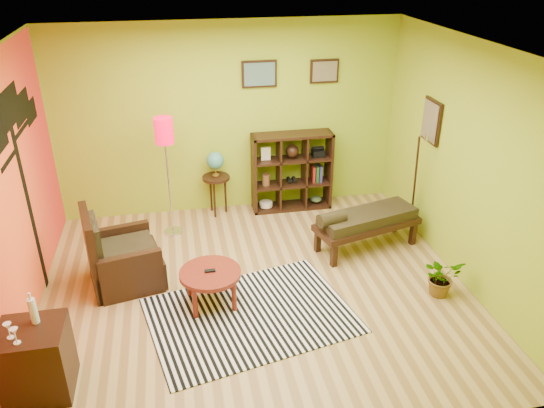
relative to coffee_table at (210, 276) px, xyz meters
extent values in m
plane|color=tan|center=(0.54, 0.17, -0.37)|extent=(5.00, 5.00, 0.00)
cube|color=#96B122|center=(0.54, 2.42, 1.03)|extent=(5.00, 0.04, 2.80)
cube|color=#96B122|center=(0.54, -2.08, 1.03)|extent=(5.00, 0.04, 2.80)
cube|color=#96B122|center=(-1.96, 0.17, 1.03)|extent=(0.04, 4.50, 2.80)
cube|color=#96B122|center=(3.04, 0.17, 1.03)|extent=(0.04, 4.50, 2.80)
cube|color=white|center=(0.54, 0.17, 2.43)|extent=(5.00, 4.50, 0.04)
cube|color=#FF521E|center=(-1.94, 0.17, 1.03)|extent=(0.01, 4.45, 2.75)
cube|color=black|center=(-1.92, 0.72, 0.68)|extent=(0.01, 0.14, 2.10)
cube|color=black|center=(-1.92, 0.77, 1.81)|extent=(0.01, 0.85, 0.40)
cube|color=black|center=(-1.92, 1.27, 1.68)|extent=(0.01, 0.70, 0.32)
cube|color=black|center=(-1.92, 1.62, 1.53)|extent=(0.01, 0.50, 0.26)
cube|color=black|center=(0.99, 2.39, 1.68)|extent=(0.50, 0.03, 0.38)
cube|color=slate|center=(0.99, 2.36, 1.68)|extent=(0.44, 0.01, 0.32)
cube|color=black|center=(1.94, 2.39, 1.68)|extent=(0.42, 0.03, 0.34)
cube|color=#7E7150|center=(1.94, 2.36, 1.68)|extent=(0.36, 0.01, 0.28)
cube|color=black|center=(3.01, 1.07, 1.28)|extent=(0.03, 0.44, 0.56)
cube|color=#7E7150|center=(2.98, 1.07, 1.28)|extent=(0.01, 0.38, 0.50)
cylinder|color=black|center=(2.89, 1.07, 0.41)|extent=(0.23, 0.34, 1.46)
cone|color=silver|center=(2.89, 0.92, 1.15)|extent=(0.08, 0.09, 0.16)
cube|color=white|center=(0.40, -0.32, -0.36)|extent=(2.45, 1.96, 0.01)
cylinder|color=maroon|center=(0.00, 0.00, 0.03)|extent=(0.69, 0.69, 0.05)
cylinder|color=maroon|center=(0.20, 0.24, -0.18)|extent=(0.06, 0.06, 0.38)
cylinder|color=maroon|center=(-0.24, 0.20, -0.18)|extent=(0.06, 0.06, 0.38)
cylinder|color=maroon|center=(0.24, -0.20, -0.18)|extent=(0.06, 0.06, 0.38)
cylinder|color=maroon|center=(-0.20, -0.24, -0.18)|extent=(0.06, 0.06, 0.38)
cube|color=black|center=(0.00, 0.00, 0.07)|extent=(0.12, 0.05, 0.02)
cube|color=black|center=(-0.95, 0.63, -0.19)|extent=(0.94, 0.92, 0.36)
cube|color=black|center=(-1.32, 0.55, 0.13)|extent=(0.25, 0.77, 0.99)
cube|color=black|center=(-0.87, 0.27, -0.08)|extent=(0.72, 0.24, 0.58)
cube|color=black|center=(-1.03, 0.99, -0.08)|extent=(0.72, 0.24, 0.58)
cube|color=#D3B55C|center=(-0.93, 0.64, 0.06)|extent=(0.74, 0.73, 0.13)
cube|color=#D3B55C|center=(-1.25, 0.57, 0.31)|extent=(0.20, 0.58, 0.45)
cube|color=black|center=(-1.66, -1.02, -0.02)|extent=(0.59, 0.54, 0.70)
cylinder|color=white|center=(-1.61, -0.92, 0.46)|extent=(0.07, 0.07, 0.25)
cylinder|color=white|center=(-1.61, -0.92, 0.61)|extent=(0.02, 0.02, 0.07)
cylinder|color=white|center=(-1.78, -1.10, 0.34)|extent=(0.06, 0.06, 0.01)
cylinder|color=white|center=(-1.78, -1.10, 0.39)|extent=(0.01, 0.01, 0.09)
cone|color=white|center=(-1.78, -1.10, 0.46)|extent=(0.07, 0.07, 0.06)
cylinder|color=white|center=(-1.71, -1.18, 0.34)|extent=(0.06, 0.06, 0.01)
cylinder|color=white|center=(-1.71, -1.18, 0.39)|extent=(0.01, 0.01, 0.09)
cone|color=white|center=(-1.71, -1.18, 0.46)|extent=(0.07, 0.07, 0.06)
cylinder|color=silver|center=(-0.39, 1.74, -0.35)|extent=(0.26, 0.26, 0.03)
cylinder|color=silver|center=(-0.39, 1.74, 0.42)|extent=(0.02, 0.02, 1.57)
cylinder|color=red|center=(-0.39, 1.74, 1.15)|extent=(0.25, 0.25, 0.34)
cylinder|color=black|center=(0.29, 2.22, 0.22)|extent=(0.41, 0.41, 0.04)
cylinder|color=black|center=(0.42, 2.24, -0.08)|extent=(0.03, 0.03, 0.57)
cylinder|color=black|center=(0.21, 2.32, -0.08)|extent=(0.03, 0.03, 0.57)
cylinder|color=black|center=(0.24, 2.10, -0.08)|extent=(0.03, 0.03, 0.57)
cylinder|color=gold|center=(0.29, 2.22, 0.26)|extent=(0.10, 0.10, 0.02)
cylinder|color=gold|center=(0.29, 2.22, 0.32)|extent=(0.02, 0.02, 0.10)
sphere|color=teal|center=(0.29, 2.22, 0.49)|extent=(0.25, 0.25, 0.25)
cube|color=black|center=(0.86, 2.20, 0.23)|extent=(0.04, 0.35, 1.20)
cube|color=black|center=(2.02, 2.20, 0.23)|extent=(0.04, 0.35, 1.20)
cube|color=black|center=(1.44, 2.20, -0.35)|extent=(1.20, 0.35, 0.04)
cube|color=black|center=(1.44, 2.20, 0.81)|extent=(1.20, 0.35, 0.04)
cube|color=black|center=(1.24, 2.20, 0.23)|extent=(0.03, 0.33, 1.12)
cube|color=black|center=(1.64, 2.20, 0.23)|extent=(0.03, 0.33, 1.12)
cube|color=black|center=(1.44, 2.20, 0.03)|extent=(1.12, 0.33, 0.03)
cube|color=black|center=(1.44, 2.20, 0.43)|extent=(1.12, 0.33, 0.03)
cylinder|color=beige|center=(1.04, 2.20, -0.28)|extent=(0.20, 0.20, 0.07)
sphere|color=black|center=(1.44, 2.20, 0.56)|extent=(0.20, 0.20, 0.20)
cube|color=black|center=(1.84, 2.20, 0.50)|extent=(0.18, 0.15, 0.10)
cylinder|color=black|center=(1.40, 2.20, 0.10)|extent=(0.06, 0.12, 0.06)
cylinder|color=black|center=(1.48, 2.20, 0.10)|extent=(0.06, 0.12, 0.06)
ellipsoid|color=#384C26|center=(1.84, 2.20, -0.27)|extent=(0.18, 0.18, 0.09)
cylinder|color=brown|center=(1.04, 2.20, 0.13)|extent=(0.12, 0.12, 0.18)
cube|color=beige|center=(1.04, 2.20, 0.55)|extent=(0.14, 0.03, 0.20)
cube|color=maroon|center=(1.77, 2.20, 0.17)|extent=(0.04, 0.18, 0.26)
cube|color=#1E4C1E|center=(1.82, 2.20, 0.17)|extent=(0.04, 0.18, 0.26)
cube|color=navy|center=(1.88, 2.20, 0.17)|extent=(0.04, 0.18, 0.26)
cube|color=black|center=(2.15, 0.83, -0.01)|extent=(1.51, 0.86, 0.08)
cube|color=#D3B55C|center=(2.15, 0.83, 0.10)|extent=(1.39, 0.77, 0.14)
cylinder|color=#D3B55C|center=(1.61, 0.68, 0.20)|extent=(0.39, 0.27, 0.18)
cube|color=black|center=(2.71, 1.19, -0.21)|extent=(0.09, 0.09, 0.32)
cube|color=black|center=(1.49, 0.86, -0.21)|extent=(0.09, 0.09, 0.32)
cube|color=black|center=(2.82, 0.79, -0.21)|extent=(0.09, 0.09, 0.32)
cube|color=black|center=(1.60, 0.47, -0.21)|extent=(0.09, 0.09, 0.32)
imported|color=#26661E|center=(2.65, -0.34, -0.18)|extent=(0.50, 0.54, 0.37)
camera|label=1|loc=(-0.27, -4.99, 3.38)|focal=35.00mm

